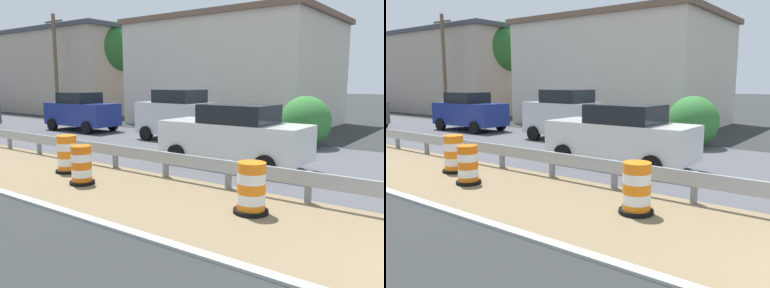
{
  "view_description": "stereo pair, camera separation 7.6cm",
  "coord_description": "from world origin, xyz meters",
  "views": [
    {
      "loc": [
        -5.91,
        1.0,
        2.61
      ],
      "look_at": [
        1.62,
        6.53,
        1.12
      ],
      "focal_mm": 37.02,
      "sensor_mm": 36.0,
      "label": 1
    },
    {
      "loc": [
        -5.87,
        0.94,
        2.61
      ],
      "look_at": [
        1.62,
        6.53,
        1.12
      ],
      "focal_mm": 37.02,
      "sensor_mm": 36.0,
      "label": 2
    }
  ],
  "objects": [
    {
      "name": "traffic_barrel_nearest",
      "position": [
        0.89,
        4.54,
        0.47
      ],
      "size": [
        0.7,
        0.7,
        1.04
      ],
      "color": "orange",
      "rests_on": "ground"
    },
    {
      "name": "car_trailing_near_lane",
      "position": [
        7.48,
        18.08,
        1.01
      ],
      "size": [
        2.11,
        4.12,
        2.02
      ],
      "rotation": [
        0.0,
        0.0,
        -1.53
      ],
      "color": "navy",
      "rests_on": "ground"
    },
    {
      "name": "roadside_shop_far",
      "position": [
        15.89,
        29.55,
        3.34
      ],
      "size": [
        8.64,
        14.63,
        6.66
      ],
      "color": "#AD9E8E",
      "rests_on": "ground"
    },
    {
      "name": "traffic_barrel_mid",
      "position": [
        0.96,
        10.5,
        0.49
      ],
      "size": [
        0.68,
        0.68,
        1.07
      ],
      "color": "orange",
      "rests_on": "ground"
    },
    {
      "name": "roadside_shop_near",
      "position": [
        15.43,
        13.35,
        3.13
      ],
      "size": [
        8.51,
        11.48,
        6.25
      ],
      "color": "beige",
      "rests_on": "ground"
    },
    {
      "name": "traffic_barrel_close",
      "position": [
        0.36,
        9.09,
        0.45
      ],
      "size": [
        0.64,
        0.64,
        0.99
      ],
      "color": "orange",
      "rests_on": "ground"
    },
    {
      "name": "tree_roadside",
      "position": [
        14.97,
        23.69,
        4.97
      ],
      "size": [
        4.42,
        4.42,
        6.97
      ],
      "color": "#4C3D2D",
      "rests_on": "ground"
    },
    {
      "name": "utility_pole_mid",
      "position": [
        10.76,
        24.82,
        3.69
      ],
      "size": [
        0.24,
        1.8,
        7.06
      ],
      "color": "brown",
      "rests_on": "ground"
    },
    {
      "name": "bush_roadside",
      "position": [
        9.39,
        6.64,
        1.02
      ],
      "size": [
        2.01,
        2.01,
        2.03
      ],
      "primitive_type": "ellipsoid",
      "color": "#337533",
      "rests_on": "ground"
    },
    {
      "name": "car_distant_c",
      "position": [
        7.71,
        11.54,
        1.12
      ],
      "size": [
        2.05,
        4.15,
        2.24
      ],
      "rotation": [
        0.0,
        0.0,
        -1.59
      ],
      "color": "silver",
      "rests_on": "ground"
    },
    {
      "name": "car_lead_far_lane",
      "position": [
        4.55,
        7.08,
        0.96
      ],
      "size": [
        1.97,
        4.61,
        1.91
      ],
      "rotation": [
        0.0,
        0.0,
        1.57
      ],
      "color": "silver",
      "rests_on": "ground"
    },
    {
      "name": "guardrail_median",
      "position": [
        2.16,
        3.87,
        0.52
      ],
      "size": [
        0.18,
        50.07,
        0.71
      ],
      "color": "#999EA3",
      "rests_on": "ground"
    },
    {
      "name": "utility_pole_near",
      "position": [
        12.04,
        9.1,
        4.1
      ],
      "size": [
        0.24,
        1.8,
        7.9
      ],
      "color": "brown",
      "rests_on": "ground"
    }
  ]
}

